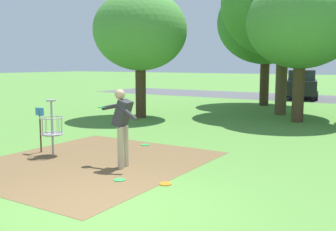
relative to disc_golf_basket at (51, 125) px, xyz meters
name	(u,v)px	position (x,y,z in m)	size (l,w,h in m)	color
ground_plane	(110,209)	(3.60, -2.02, -0.75)	(160.00, 160.00, 0.00)	#518438
dirt_tee_pad	(91,162)	(1.31, 0.00, -0.75)	(4.56, 5.23, 0.01)	brown
disc_golf_basket	(51,125)	(0.00, 0.00, 0.00)	(0.98, 0.58, 1.39)	#9E9EA3
player_foreground_watching	(122,123)	(2.20, 0.04, 0.23)	(1.16, 0.43, 1.71)	tan
frisbee_near_basket	(145,145)	(1.26, 2.22, -0.74)	(0.25, 0.25, 0.02)	green
frisbee_far_left	(119,180)	(2.76, -0.77, -0.74)	(0.22, 0.22, 0.02)	green
frisbee_far_right	(166,184)	(3.66, -0.50, -0.74)	(0.23, 0.23, 0.02)	orange
tree_mid_left	(301,23)	(3.67, 9.01, 3.03)	(4.12, 4.12, 5.55)	#4C3823
tree_mid_center	(140,31)	(-2.21, 6.78, 2.82)	(3.84, 3.84, 5.23)	#422D1E
tree_far_left	(284,5)	(2.45, 10.87, 4.01)	(5.41, 5.41, 7.08)	brown
tree_far_center	(266,23)	(0.56, 14.27, 3.63)	(5.16, 5.16, 6.60)	#422D1E
parked_car_leftmost	(302,84)	(1.21, 19.68, 0.17)	(2.69, 4.50, 1.84)	black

